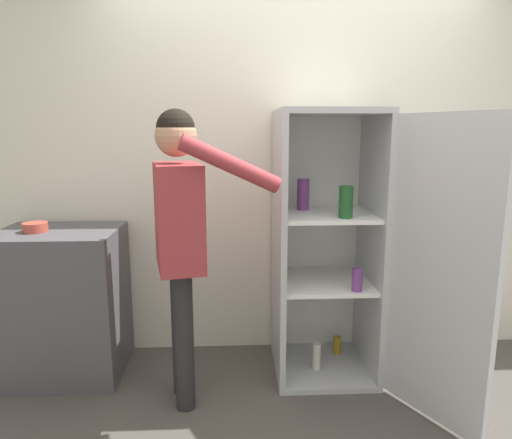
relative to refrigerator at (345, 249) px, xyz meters
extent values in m
plane|color=#4C4742|center=(-0.27, -0.53, -0.83)|extent=(12.00, 12.00, 0.00)
cube|color=silver|center=(-0.27, 0.45, 0.44)|extent=(7.00, 0.06, 2.55)
cube|color=#B7BABC|center=(-0.11, 0.08, -0.81)|extent=(0.62, 0.64, 0.04)
cube|color=#B7BABC|center=(-0.11, 0.08, 0.82)|extent=(0.62, 0.64, 0.04)
cube|color=white|center=(-0.11, 0.38, 0.00)|extent=(0.62, 0.03, 1.60)
cube|color=#B7BABC|center=(-0.40, 0.08, 0.00)|extent=(0.04, 0.64, 1.60)
cube|color=#B7BABC|center=(0.18, 0.08, 0.00)|extent=(0.04, 0.64, 1.60)
cube|color=white|center=(-0.11, 0.08, -0.23)|extent=(0.55, 0.57, 0.02)
cube|color=white|center=(-0.11, 0.08, 0.20)|extent=(0.55, 0.57, 0.02)
cube|color=#B7BABC|center=(0.37, -0.50, 0.00)|extent=(0.34, 0.57, 1.60)
cylinder|color=#1E5123|center=(-0.03, -0.11, 0.31)|extent=(0.08, 0.08, 0.19)
cylinder|color=#723884|center=(-0.24, 0.18, 0.31)|extent=(0.08, 0.08, 0.20)
cylinder|color=#723884|center=(0.04, -0.15, -0.15)|extent=(0.06, 0.06, 0.14)
cylinder|color=#B78C1E|center=(0.02, 0.21, -0.74)|extent=(0.05, 0.05, 0.12)
cylinder|color=beige|center=(-0.16, 0.00, -0.71)|extent=(0.05, 0.05, 0.18)
cylinder|color=#262628|center=(-1.00, -0.16, -0.43)|extent=(0.11, 0.11, 0.80)
cylinder|color=#262628|center=(-0.96, -0.32, -0.43)|extent=(0.11, 0.11, 0.80)
cube|color=#9E3338|center=(-0.98, -0.24, 0.25)|extent=(0.32, 0.46, 0.57)
sphere|color=tan|center=(-0.98, -0.24, 0.68)|extent=(0.22, 0.22, 0.22)
sphere|color=black|center=(-0.98, -0.24, 0.72)|extent=(0.20, 0.20, 0.20)
cylinder|color=#9E3338|center=(-1.03, -0.01, 0.23)|extent=(0.08, 0.08, 0.53)
cylinder|color=#9E3338|center=(-0.69, -0.42, 0.55)|extent=(0.53, 0.19, 0.30)
cube|color=#4C4C51|center=(-1.77, 0.11, -0.36)|extent=(0.73, 0.57, 0.94)
cylinder|color=#B24738|center=(-1.88, 0.08, 0.14)|extent=(0.15, 0.15, 0.06)
camera|label=1|loc=(-0.67, -2.67, 0.71)|focal=32.00mm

